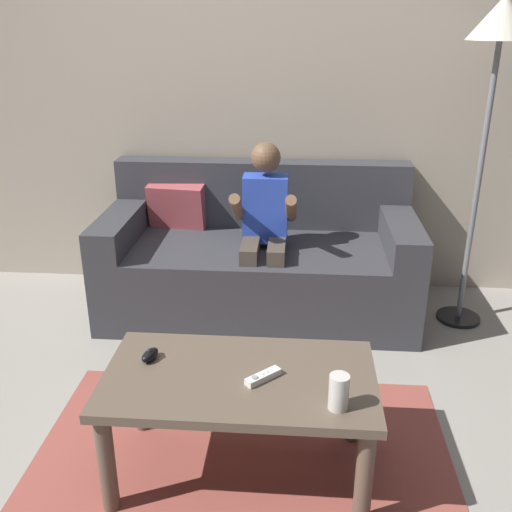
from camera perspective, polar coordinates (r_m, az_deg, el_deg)
The scene contains 10 objects.
ground_plane at distance 2.33m, azimuth -7.79°, elevation -20.93°, with size 10.02×10.02×0.00m, color #9E998E.
wall_back at distance 3.51m, azimuth -2.63°, elevation 16.72°, with size 5.01×0.05×2.50m, color #B2A38E.
couch at distance 3.35m, azimuth 0.18°, elevation -0.48°, with size 1.74×0.80×0.82m.
person_seated_on_couch at distance 3.08m, azimuth 0.82°, elevation 2.93°, with size 0.34×0.42×1.00m.
coffee_table at distance 2.12m, azimuth -1.64°, elevation -13.19°, with size 0.97×0.53×0.43m.
area_rug at distance 2.35m, azimuth -1.54°, elevation -20.28°, with size 1.63×1.21×0.01m, color #9E4C42.
game_remote_white_near_edge at distance 2.05m, azimuth 0.70°, elevation -11.83°, with size 0.13×0.12×0.03m.
nunchuk_black at distance 2.19m, azimuth -10.42°, elevation -9.57°, with size 0.07×0.10×0.05m.
soda_can at distance 1.91m, azimuth 8.17°, elevation -13.14°, with size 0.07×0.07×0.12m, color silver.
floor_lamp at distance 3.15m, azimuth 22.83°, elevation 18.53°, with size 0.32×0.32×1.70m.
Camera 1 is at (0.43, -1.65, 1.59)m, focal length 40.53 mm.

